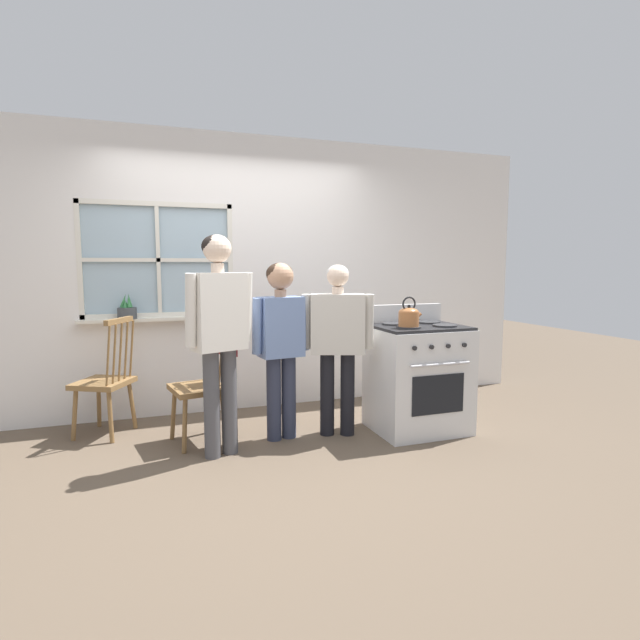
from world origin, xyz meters
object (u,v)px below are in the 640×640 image
object	(u,v)px
kettle	(409,316)
potted_plant	(127,311)
person_adult_right	(338,334)
handbag	(227,339)
person_elderly_left	(219,323)
chair_by_window	(201,388)
chair_near_wall	(106,382)
stove	(418,377)
person_teen_center	(281,333)

from	to	relation	value
kettle	potted_plant	bearing A→B (deg)	150.76
person_adult_right	handbag	world-z (taller)	person_adult_right
person_elderly_left	kettle	world-z (taller)	person_elderly_left
chair_by_window	person_adult_right	bearing A→B (deg)	68.40
person_adult_right	kettle	size ratio (longest dim) A/B	5.85
person_adult_right	potted_plant	bearing A→B (deg)	169.13
chair_by_window	chair_near_wall	xyz separation A→B (m)	(-0.74, 0.44, 0.00)
kettle	potted_plant	distance (m)	2.53
chair_by_window	handbag	distance (m)	0.45
person_elderly_left	person_adult_right	xyz separation A→B (m)	(1.00, 0.14, -0.15)
stove	potted_plant	bearing A→B (deg)	155.13
chair_near_wall	person_teen_center	bearing A→B (deg)	95.19
person_teen_center	kettle	xyz separation A→B (m)	(1.01, -0.31, 0.13)
chair_near_wall	handbag	world-z (taller)	same
stove	person_elderly_left	bearing A→B (deg)	-179.17
stove	kettle	size ratio (longest dim) A/B	4.39
handbag	chair_near_wall	bearing A→B (deg)	157.57
chair_by_window	person_teen_center	distance (m)	0.79
person_elderly_left	kettle	size ratio (longest dim) A/B	6.74
person_elderly_left	potted_plant	distance (m)	1.31
person_elderly_left	person_teen_center	world-z (taller)	person_elderly_left
person_teen_center	kettle	world-z (taller)	person_teen_center
person_adult_right	stove	size ratio (longest dim) A/B	1.33
person_elderly_left	potted_plant	bearing A→B (deg)	101.11
kettle	person_adult_right	bearing A→B (deg)	155.69
person_adult_right	handbag	xyz separation A→B (m)	(-0.88, 0.25, -0.03)
kettle	handbag	xyz separation A→B (m)	(-1.42, 0.50, -0.19)
person_teen_center	person_adult_right	xyz separation A→B (m)	(0.47, -0.06, -0.03)
person_adult_right	stove	bearing A→B (deg)	11.00
person_teen_center	handbag	xyz separation A→B (m)	(-0.41, 0.19, -0.06)
person_elderly_left	person_teen_center	xyz separation A→B (m)	(0.53, 0.20, -0.12)
person_teen_center	potted_plant	distance (m)	1.52
stove	potted_plant	size ratio (longest dim) A/B	4.65
chair_by_window	kettle	distance (m)	1.80
potted_plant	handbag	size ratio (longest dim) A/B	0.76
stove	potted_plant	world-z (taller)	potted_plant
person_teen_center	chair_by_window	bearing A→B (deg)	159.42
chair_near_wall	stove	distance (m)	2.67
chair_near_wall	handbag	bearing A→B (deg)	95.89
chair_near_wall	chair_by_window	bearing A→B (deg)	87.32
person_elderly_left	potted_plant	xyz separation A→B (m)	(-0.67, 1.13, 0.01)
chair_by_window	potted_plant	distance (m)	1.12
chair_near_wall	kettle	xyz separation A→B (m)	(2.39, -0.90, 0.57)
potted_plant	chair_near_wall	bearing A→B (deg)	-118.57
person_adult_right	potted_plant	size ratio (longest dim) A/B	6.20
chair_near_wall	person_adult_right	bearing A→B (deg)	98.88
stove	potted_plant	xyz separation A→B (m)	(-2.38, 1.10, 0.55)
chair_near_wall	person_elderly_left	bearing A→B (deg)	75.47
kettle	handbag	world-z (taller)	kettle
chair_near_wall	person_adult_right	distance (m)	2.01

